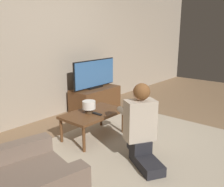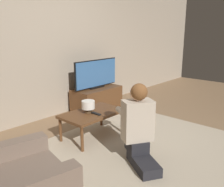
% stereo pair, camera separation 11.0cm
% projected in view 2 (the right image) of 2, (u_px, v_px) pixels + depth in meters
% --- Properties ---
extents(ground_plane, '(10.00, 10.00, 0.00)m').
position_uv_depth(ground_plane, '(136.00, 151.00, 3.16)').
color(ground_plane, '#896B4C').
extents(wall_back, '(10.00, 0.06, 2.60)m').
position_uv_depth(wall_back, '(43.00, 42.00, 4.07)').
color(wall_back, tan).
rests_on(wall_back, ground_plane).
extents(rug, '(2.78, 2.24, 0.02)m').
position_uv_depth(rug, '(136.00, 151.00, 3.16)').
color(rug, '#BCAD93').
rests_on(rug, ground_plane).
extents(tv_stand, '(0.94, 0.48, 0.42)m').
position_uv_depth(tv_stand, '(97.00, 99.00, 4.76)').
color(tv_stand, brown).
rests_on(tv_stand, ground_plane).
extents(tv, '(1.03, 0.08, 0.53)m').
position_uv_depth(tv, '(96.00, 74.00, 4.64)').
color(tv, black).
rests_on(tv, tv_stand).
extents(coffee_table, '(0.87, 0.52, 0.38)m').
position_uv_depth(coffee_table, '(93.00, 115.00, 3.47)').
color(coffee_table, brown).
rests_on(coffee_table, ground_plane).
extents(person_kneeling, '(0.65, 0.85, 0.92)m').
position_uv_depth(person_kneeling, '(138.00, 125.00, 2.81)').
color(person_kneeling, '#232328').
rests_on(person_kneeling, rug).
extents(table_lamp, '(0.18, 0.18, 0.17)m').
position_uv_depth(table_lamp, '(88.00, 106.00, 3.42)').
color(table_lamp, '#4C3823').
rests_on(table_lamp, coffee_table).
extents(remote, '(0.04, 0.15, 0.02)m').
position_uv_depth(remote, '(96.00, 114.00, 3.37)').
color(remote, black).
rests_on(remote, coffee_table).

